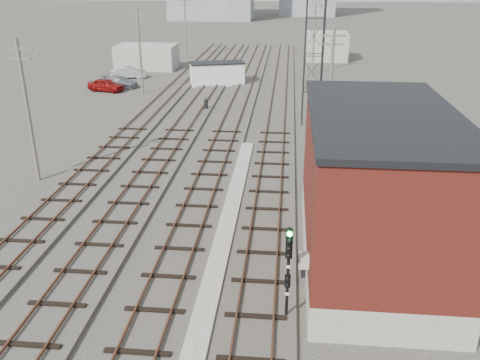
# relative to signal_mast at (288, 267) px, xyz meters

# --- Properties ---
(ground) EXTENTS (320.00, 320.00, 0.00)m
(ground) POSITION_rel_signal_mast_xyz_m (-3.70, 52.75, -2.37)
(ground) COLOR #282621
(ground) RESTS_ON ground
(track_right) EXTENTS (3.20, 90.00, 0.39)m
(track_right) POSITION_rel_signal_mast_xyz_m (-1.20, 31.75, -2.26)
(track_right) COLOR #332D28
(track_right) RESTS_ON ground
(track_mid_right) EXTENTS (3.20, 90.00, 0.39)m
(track_mid_right) POSITION_rel_signal_mast_xyz_m (-5.20, 31.75, -2.26)
(track_mid_right) COLOR #332D28
(track_mid_right) RESTS_ON ground
(track_mid_left) EXTENTS (3.20, 90.00, 0.39)m
(track_mid_left) POSITION_rel_signal_mast_xyz_m (-9.20, 31.75, -2.26)
(track_mid_left) COLOR #332D28
(track_mid_left) RESTS_ON ground
(track_left) EXTENTS (3.20, 90.00, 0.39)m
(track_left) POSITION_rel_signal_mast_xyz_m (-13.20, 31.75, -2.26)
(track_left) COLOR #332D28
(track_left) RESTS_ON ground
(platform_curb) EXTENTS (0.90, 28.00, 0.26)m
(platform_curb) POSITION_rel_signal_mast_xyz_m (-3.20, 6.75, -2.24)
(platform_curb) COLOR gray
(platform_curb) RESTS_ON ground
(brick_building) EXTENTS (6.54, 12.20, 7.22)m
(brick_building) POSITION_rel_signal_mast_xyz_m (3.80, 4.75, 1.26)
(brick_building) COLOR gray
(brick_building) RESTS_ON ground
(lattice_tower) EXTENTS (1.60, 1.60, 15.00)m
(lattice_tower) POSITION_rel_signal_mast_xyz_m (1.80, 27.75, 5.13)
(lattice_tower) COLOR black
(lattice_tower) RESTS_ON ground
(utility_pole_left_a) EXTENTS (1.80, 0.24, 9.00)m
(utility_pole_left_a) POSITION_rel_signal_mast_xyz_m (-16.20, 12.75, 2.43)
(utility_pole_left_a) COLOR #595147
(utility_pole_left_a) RESTS_ON ground
(utility_pole_left_b) EXTENTS (1.80, 0.24, 9.00)m
(utility_pole_left_b) POSITION_rel_signal_mast_xyz_m (-16.20, 37.75, 2.43)
(utility_pole_left_b) COLOR #595147
(utility_pole_left_b) RESTS_ON ground
(utility_pole_left_c) EXTENTS (1.80, 0.24, 9.00)m
(utility_pole_left_c) POSITION_rel_signal_mast_xyz_m (-16.20, 62.75, 2.43)
(utility_pole_left_c) COLOR #595147
(utility_pole_left_c) RESTS_ON ground
(utility_pole_right_a) EXTENTS (1.80, 0.24, 9.00)m
(utility_pole_right_a) POSITION_rel_signal_mast_xyz_m (2.80, 20.75, 2.43)
(utility_pole_right_a) COLOR #595147
(utility_pole_right_a) RESTS_ON ground
(utility_pole_right_b) EXTENTS (1.80, 0.24, 9.00)m
(utility_pole_right_b) POSITION_rel_signal_mast_xyz_m (2.80, 50.75, 2.43)
(utility_pole_right_b) COLOR #595147
(utility_pole_right_b) RESTS_ON ground
(shed_left) EXTENTS (8.00, 5.00, 3.20)m
(shed_left) POSITION_rel_signal_mast_xyz_m (-19.70, 52.75, -0.77)
(shed_left) COLOR gray
(shed_left) RESTS_ON ground
(shed_right) EXTENTS (6.00, 6.00, 4.00)m
(shed_right) POSITION_rel_signal_mast_xyz_m (5.30, 62.75, -0.37)
(shed_right) COLOR gray
(shed_right) RESTS_ON ground
(signal_mast) EXTENTS (0.40, 0.41, 4.03)m
(signal_mast) POSITION_rel_signal_mast_xyz_m (0.00, 0.00, 0.00)
(signal_mast) COLOR gray
(signal_mast) RESTS_ON ground
(switch_stand) EXTENTS (0.37, 0.37, 1.25)m
(switch_stand) POSITION_rel_signal_mast_xyz_m (-8.12, 31.26, -1.78)
(switch_stand) COLOR black
(switch_stand) RESTS_ON ground
(site_trailer) EXTENTS (6.87, 4.49, 2.67)m
(site_trailer) POSITION_rel_signal_mast_xyz_m (-8.65, 43.04, -1.02)
(site_trailer) COLOR white
(site_trailer) RESTS_ON ground
(car_red) EXTENTS (4.44, 2.68, 1.41)m
(car_red) POSITION_rel_signal_mast_xyz_m (-20.60, 38.46, -1.66)
(car_red) COLOR maroon
(car_red) RESTS_ON ground
(car_silver) EXTENTS (4.52, 2.18, 1.43)m
(car_silver) POSITION_rel_signal_mast_xyz_m (-20.27, 46.06, -1.65)
(car_silver) COLOR #A7AAAF
(car_silver) RESTS_ON ground
(car_grey) EXTENTS (4.71, 2.87, 1.28)m
(car_grey) POSITION_rel_signal_mast_xyz_m (-19.70, 40.68, -1.73)
(car_grey) COLOR slate
(car_grey) RESTS_ON ground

